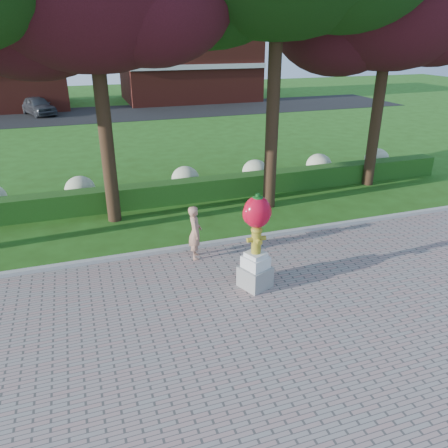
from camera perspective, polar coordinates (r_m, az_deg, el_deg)
The scene contains 10 objects.
ground at distance 10.44m, azimuth 0.62°, elevation -10.33°, with size 100.00×100.00×0.00m, color #274F13.
walkway at distance 7.71m, azimuth 11.68°, elevation -25.92°, with size 40.00×14.00×0.04m, color gray.
curb at distance 12.89m, azimuth -3.83°, elevation -2.96°, with size 40.00×0.18×0.15m, color #ADADA5.
lawn_hedge at distance 16.36m, azimuth -7.58°, elevation 4.03°, with size 24.00×0.70×0.80m, color #1F4212.
hydrangea_row at distance 17.35m, azimuth -6.44°, elevation 5.76°, with size 20.10×1.10×0.99m.
street at distance 36.74m, azimuth -14.52°, elevation 13.80°, with size 50.00×8.00×0.02m, color black.
building_right at distance 43.62m, azimuth -4.64°, elevation 20.11°, with size 12.00×8.00×6.40m, color maroon.
hydrant_sculpture at distance 10.42m, azimuth 4.25°, elevation -2.01°, with size 0.86×0.86×2.44m.
woman at distance 12.03m, azimuth -3.79°, elevation -1.09°, with size 0.56×0.37×1.54m, color tan.
parked_car at distance 37.80m, azimuth -23.14°, elevation 14.04°, with size 1.63×4.06×1.38m, color #44474C.
Camera 1 is at (-2.91, -8.16, 5.83)m, focal length 35.00 mm.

